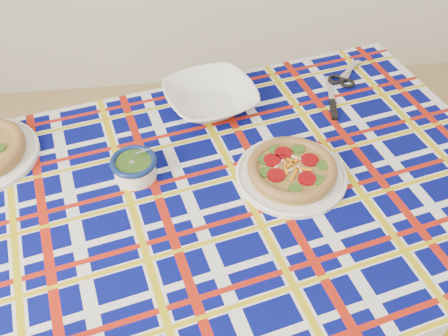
{
  "coord_description": "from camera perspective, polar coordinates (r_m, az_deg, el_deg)",
  "views": [
    {
      "loc": [
        -0.4,
        -0.19,
        1.53
      ],
      "look_at": [
        -0.3,
        0.64,
        0.69
      ],
      "focal_mm": 40.0,
      "sensor_mm": 36.0,
      "label": 1
    }
  ],
  "objects": [
    {
      "name": "table_knife",
      "position": [
        1.49,
        12.07,
        8.79
      ],
      "size": [
        0.06,
        0.21,
        0.01
      ],
      "primitive_type": null,
      "rotation": [
        0.0,
        0.0,
        1.39
      ],
      "color": "silver",
      "rests_on": "tablecloth"
    },
    {
      "name": "dining_table",
      "position": [
        1.21,
        -0.84,
        -5.28
      ],
      "size": [
        1.58,
        1.18,
        0.66
      ],
      "rotation": [
        0.0,
        0.0,
        0.23
      ],
      "color": "brown",
      "rests_on": "floor"
    },
    {
      "name": "serving_bowl",
      "position": [
        1.38,
        -1.56,
        8.0
      ],
      "size": [
        0.31,
        0.31,
        0.06
      ],
      "primitive_type": "imported",
      "rotation": [
        0.0,
        0.0,
        0.3
      ],
      "color": "white",
      "rests_on": "tablecloth"
    },
    {
      "name": "pesto_bowl",
      "position": [
        1.19,
        -10.22,
        0.23
      ],
      "size": [
        0.12,
        0.12,
        0.07
      ],
      "primitive_type": null,
      "rotation": [
        0.0,
        0.0,
        0.09
      ],
      "color": "#1F3C10",
      "rests_on": "tablecloth"
    },
    {
      "name": "main_focaccia_plate",
      "position": [
        1.19,
        7.78,
        -0.12
      ],
      "size": [
        0.33,
        0.33,
        0.05
      ],
      "primitive_type": null,
      "rotation": [
        0.0,
        0.0,
        0.25
      ],
      "color": "olive",
      "rests_on": "tablecloth"
    },
    {
      "name": "tablecloth",
      "position": [
        1.19,
        -0.85,
        -4.61
      ],
      "size": [
        1.61,
        1.21,
        0.09
      ],
      "primitive_type": null,
      "rotation": [
        0.0,
        0.0,
        0.23
      ],
      "color": "#05095C",
      "rests_on": "dining_table"
    },
    {
      "name": "kitchen_scissors",
      "position": [
        1.58,
        14.22,
        10.86
      ],
      "size": [
        0.18,
        0.19,
        0.01
      ],
      "primitive_type": null,
      "rotation": [
        0.0,
        0.0,
        0.9
      ],
      "color": "silver",
      "rests_on": "tablecloth"
    }
  ]
}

